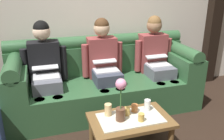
# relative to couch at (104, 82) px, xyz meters

# --- Properties ---
(couch) EXTENTS (2.48, 0.88, 0.96)m
(couch) POSITION_rel_couch_xyz_m (0.00, 0.00, 0.00)
(couch) COLOR #2D5633
(couch) RESTS_ON ground_plane
(person_left) EXTENTS (0.56, 0.67, 1.22)m
(person_left) POSITION_rel_couch_xyz_m (-0.75, -0.00, 0.29)
(person_left) COLOR #595B66
(person_left) RESTS_ON ground_plane
(person_middle) EXTENTS (0.56, 0.67, 1.22)m
(person_middle) POSITION_rel_couch_xyz_m (0.00, -0.00, 0.29)
(person_middle) COLOR #383D4C
(person_middle) RESTS_ON ground_plane
(person_right) EXTENTS (0.56, 0.67, 1.22)m
(person_right) POSITION_rel_couch_xyz_m (0.75, -0.00, 0.29)
(person_right) COLOR #595B66
(person_right) RESTS_ON ground_plane
(coffee_table) EXTENTS (0.81, 0.50, 0.38)m
(coffee_table) POSITION_rel_couch_xyz_m (0.00, -0.99, -0.05)
(coffee_table) COLOR brown
(coffee_table) RESTS_ON ground_plane
(flower_vase) EXTENTS (0.10, 0.10, 0.43)m
(flower_vase) POSITION_rel_couch_xyz_m (-0.11, -1.00, 0.24)
(flower_vase) COLOR brown
(flower_vase) RESTS_ON coffee_table
(cup_near_left) EXTENTS (0.07, 0.07, 0.12)m
(cup_near_left) POSITION_rel_couch_xyz_m (0.22, -0.90, 0.08)
(cup_near_left) COLOR white
(cup_near_left) RESTS_ON coffee_table
(cup_near_right) EXTENTS (0.06, 0.06, 0.08)m
(cup_near_right) POSITION_rel_couch_xyz_m (0.08, -1.07, 0.06)
(cup_near_right) COLOR gold
(cup_near_right) RESTS_ON coffee_table
(cup_far_center) EXTENTS (0.07, 0.07, 0.08)m
(cup_far_center) POSITION_rel_couch_xyz_m (-0.02, -0.93, 0.06)
(cup_far_center) COLOR gold
(cup_far_center) RESTS_ON coffee_table
(cup_far_left) EXTENTS (0.07, 0.07, 0.08)m
(cup_far_left) POSITION_rel_couch_xyz_m (0.08, -0.89, 0.06)
(cup_far_left) COLOR #B26633
(cup_far_left) RESTS_ON coffee_table
(cup_far_right) EXTENTS (0.07, 0.07, 0.12)m
(cup_far_right) POSITION_rel_couch_xyz_m (-0.20, -0.88, 0.08)
(cup_far_right) COLOR #DBB77A
(cup_far_right) RESTS_ON coffee_table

